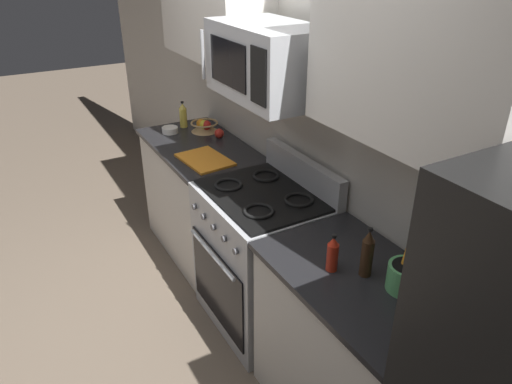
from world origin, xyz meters
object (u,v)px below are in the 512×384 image
(range_oven, at_px, (262,257))
(bottle_soy, at_px, (367,254))
(microwave, at_px, (268,61))
(bottle_hot_sauce, at_px, (333,254))
(prep_bowl, at_px, (170,130))
(apple_loose, at_px, (219,133))
(bottle_oil, at_px, (183,115))
(utensil_crock, at_px, (406,276))
(fruit_basket, at_px, (204,126))
(cutting_board, at_px, (205,160))

(range_oven, distance_m, bottle_soy, 1.03)
(range_oven, xyz_separation_m, microwave, (-0.00, 0.03, 1.21))
(bottle_hot_sauce, bearing_deg, prep_bowl, -179.70)
(range_oven, height_order, prep_bowl, range_oven)
(apple_loose, xyz_separation_m, bottle_soy, (1.84, -0.17, 0.08))
(bottle_soy, relative_size, bottle_oil, 1.16)
(utensil_crock, height_order, fruit_basket, utensil_crock)
(microwave, relative_size, bottle_soy, 2.87)
(fruit_basket, bearing_deg, utensil_crock, -1.28)
(fruit_basket, relative_size, bottle_soy, 0.89)
(microwave, height_order, cutting_board, microwave)
(utensil_crock, height_order, cutting_board, utensil_crock)
(fruit_basket, height_order, bottle_oil, bottle_oil)
(range_oven, distance_m, microwave, 1.21)
(apple_loose, bearing_deg, cutting_board, -38.61)
(microwave, relative_size, prep_bowl, 5.52)
(utensil_crock, distance_m, prep_bowl, 2.30)
(range_oven, bearing_deg, prep_bowl, -175.42)
(utensil_crock, relative_size, bottle_soy, 1.33)
(microwave, bearing_deg, range_oven, -89.91)
(fruit_basket, xyz_separation_m, cutting_board, (0.52, -0.23, -0.04))
(utensil_crock, distance_m, bottle_oil, 2.36)
(apple_loose, bearing_deg, utensil_crock, -2.54)
(bottle_oil, bearing_deg, fruit_basket, 29.31)
(cutting_board, height_order, prep_bowl, prep_bowl)
(range_oven, xyz_separation_m, bottle_soy, (0.87, 0.02, 0.55))
(apple_loose, height_order, bottle_hot_sauce, bottle_hot_sauce)
(apple_loose, xyz_separation_m, prep_bowl, (-0.28, -0.29, -0.01))
(cutting_board, height_order, bottle_oil, bottle_oil)
(bottle_soy, bearing_deg, cutting_board, -176.02)
(utensil_crock, distance_m, fruit_basket, 2.18)
(range_oven, relative_size, prep_bowl, 8.72)
(microwave, bearing_deg, prep_bowl, -174.20)
(range_oven, distance_m, apple_loose, 1.10)
(apple_loose, distance_m, bottle_hot_sauce, 1.76)
(cutting_board, bearing_deg, bottle_hot_sauce, -0.12)
(range_oven, distance_m, cutting_board, 0.78)
(microwave, height_order, prep_bowl, microwave)
(range_oven, bearing_deg, cutting_board, -172.12)
(fruit_basket, distance_m, cutting_board, 0.57)
(range_oven, relative_size, utensil_crock, 3.39)
(microwave, distance_m, bottle_hot_sauce, 1.04)
(apple_loose, bearing_deg, fruit_basket, -167.48)
(bottle_soy, bearing_deg, bottle_hot_sauce, -133.75)
(fruit_basket, distance_m, prep_bowl, 0.27)
(prep_bowl, bearing_deg, bottle_soy, 3.17)
(range_oven, bearing_deg, bottle_oil, 178.11)
(utensil_crock, bearing_deg, fruit_basket, 178.72)
(microwave, distance_m, apple_loose, 1.23)
(bottle_oil, bearing_deg, range_oven, -1.89)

